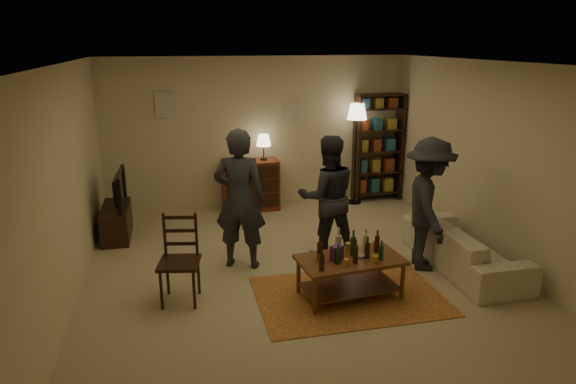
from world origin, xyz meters
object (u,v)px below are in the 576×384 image
object	(u,v)px
dresser	(251,184)
bookshelf	(378,147)
floor_lamp	(357,119)
tv_stand	(116,214)
dining_chair	(180,255)
person_right	(328,197)
coffee_table	(350,264)
person_left	(240,199)
person_by_sofa	(428,205)
sofa	(463,246)

from	to	relation	value
dresser	bookshelf	world-z (taller)	bookshelf
floor_lamp	tv_stand	bearing A→B (deg)	-168.57
dining_chair	person_right	size ratio (longest dim) A/B	0.61
bookshelf	coffee_table	bearing A→B (deg)	-116.61
dining_chair	dresser	bearing A→B (deg)	78.35
person_right	dresser	bearing A→B (deg)	-69.31
person_left	person_by_sofa	size ratio (longest dim) A/B	1.07
dining_chair	bookshelf	xyz separation A→B (m)	(3.77, 3.24, 0.47)
coffee_table	person_by_sofa	distance (m)	1.47
dresser	bookshelf	bearing A→B (deg)	1.57
bookshelf	tv_stand	bearing A→B (deg)	-168.20
floor_lamp	person_right	bearing A→B (deg)	-118.74
tv_stand	dresser	world-z (taller)	dresser
person_left	bookshelf	bearing A→B (deg)	-119.89
floor_lamp	bookshelf	bearing A→B (deg)	14.92
bookshelf	person_by_sofa	distance (m)	3.11
dresser	sofa	xyz separation A→B (m)	(2.39, -3.11, -0.17)
floor_lamp	coffee_table	bearing A→B (deg)	-110.83
floor_lamp	person_right	world-z (taller)	floor_lamp
sofa	person_left	bearing A→B (deg)	76.04
coffee_table	dresser	distance (m)	3.62
dining_chair	person_left	bearing A→B (deg)	54.85
dresser	person_by_sofa	size ratio (longest dim) A/B	0.77
person_by_sofa	dresser	bearing A→B (deg)	47.15
sofa	dining_chair	bearing A→B (deg)	90.91
coffee_table	person_right	bearing A→B (deg)	85.21
dresser	coffee_table	bearing A→B (deg)	-80.22
bookshelf	person_left	xyz separation A→B (m)	(-2.95, -2.46, -0.09)
coffee_table	floor_lamp	size ratio (longest dim) A/B	0.69
dining_chair	bookshelf	bearing A→B (deg)	51.81
dining_chair	person_left	xyz separation A→B (m)	(0.82, 0.78, 0.39)
coffee_table	dresser	world-z (taller)	dresser
coffee_table	person_right	distance (m)	1.35
dining_chair	tv_stand	bearing A→B (deg)	123.28
dresser	person_by_sofa	xyz separation A→B (m)	(1.89, -2.99, 0.41)
dresser	person_right	xyz separation A→B (m)	(0.72, -2.30, 0.39)
floor_lamp	person_by_sofa	distance (m)	3.01
coffee_table	sofa	bearing A→B (deg)	14.44
sofa	tv_stand	bearing A→B (deg)	64.66
sofa	person_left	size ratio (longest dim) A/B	1.10
coffee_table	sofa	xyz separation A→B (m)	(1.78, 0.46, -0.13)
dining_chair	person_left	world-z (taller)	person_left
dresser	dining_chair	bearing A→B (deg)	-112.81
sofa	person_right	bearing A→B (deg)	64.10
bookshelf	person_by_sofa	size ratio (longest dim) A/B	1.14
dresser	person_left	distance (m)	2.49
person_right	person_by_sofa	bearing A→B (deg)	152.87
bookshelf	person_by_sofa	world-z (taller)	bookshelf
tv_stand	person_left	bearing A→B (deg)	-40.38
bookshelf	floor_lamp	size ratio (longest dim) A/B	1.08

